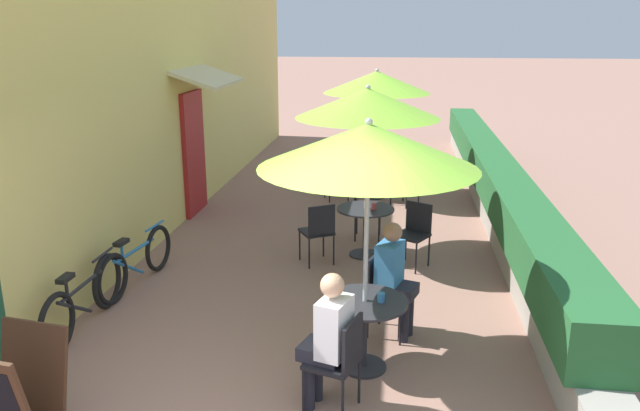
% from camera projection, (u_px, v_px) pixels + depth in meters
% --- Properties ---
extents(cafe_facade_wall, '(0.98, 14.26, 4.20)m').
position_uv_depth(cafe_facade_wall, '(193.00, 88.00, 10.99)').
color(cafe_facade_wall, '#E0CC6B').
rests_on(cafe_facade_wall, ground_plane).
extents(planter_hedge, '(0.60, 13.26, 1.01)m').
position_uv_depth(planter_hedge, '(493.00, 183.00, 10.82)').
color(planter_hedge, gray).
rests_on(planter_hedge, ground_plane).
extents(patio_table_near, '(0.81, 0.81, 0.70)m').
position_uv_depth(patio_table_near, '(364.00, 318.00, 5.87)').
color(patio_table_near, '#28282D').
rests_on(patio_table_near, ground_plane).
extents(patio_umbrella_near, '(1.95, 1.95, 2.41)m').
position_uv_depth(patio_umbrella_near, '(368.00, 146.00, 5.41)').
color(patio_umbrella_near, '#B7B7BC').
rests_on(patio_umbrella_near, ground_plane).
extents(cafe_chair_near_left, '(0.50, 0.50, 0.87)m').
position_uv_depth(cafe_chair_near_left, '(340.00, 357.00, 5.19)').
color(cafe_chair_near_left, black).
rests_on(cafe_chair_near_left, ground_plane).
extents(seated_patron_near_left, '(0.48, 0.43, 1.25)m').
position_uv_depth(seated_patron_near_left, '(328.00, 336.00, 5.19)').
color(seated_patron_near_left, '#23232D').
rests_on(seated_patron_near_left, ground_plane).
extents(cafe_chair_near_right, '(0.50, 0.50, 0.87)m').
position_uv_depth(cafe_chair_near_right, '(384.00, 288.00, 6.55)').
color(cafe_chair_near_right, black).
rests_on(cafe_chair_near_right, ground_plane).
extents(seated_patron_near_right, '(0.48, 0.43, 1.25)m').
position_uv_depth(seated_patron_near_right, '(394.00, 275.00, 6.45)').
color(seated_patron_near_right, '#23232D').
rests_on(seated_patron_near_right, ground_plane).
extents(coffee_cup_near, '(0.07, 0.07, 0.09)m').
position_uv_depth(coffee_cup_near, '(381.00, 297.00, 5.78)').
color(coffee_cup_near, teal).
rests_on(coffee_cup_near, patio_table_near).
extents(patio_table_mid, '(0.81, 0.81, 0.70)m').
position_uv_depth(patio_table_mid, '(365.00, 221.00, 8.79)').
color(patio_table_mid, '#28282D').
rests_on(patio_table_mid, ground_plane).
extents(patio_umbrella_mid, '(1.95, 1.95, 2.41)m').
position_uv_depth(patio_umbrella_mid, '(368.00, 103.00, 8.33)').
color(patio_umbrella_mid, '#B7B7BC').
rests_on(patio_umbrella_mid, ground_plane).
extents(cafe_chair_mid_left, '(0.55, 0.55, 0.87)m').
position_uv_depth(cafe_chair_mid_left, '(319.00, 229.00, 8.45)').
color(cafe_chair_mid_left, black).
rests_on(cafe_chair_mid_left, ground_plane).
extents(cafe_chair_mid_right, '(0.55, 0.55, 0.87)m').
position_uv_depth(cafe_chair_mid_right, '(414.00, 230.00, 8.41)').
color(cafe_chair_mid_right, black).
rests_on(cafe_chair_mid_right, ground_plane).
extents(cafe_chair_mid_back, '(0.40, 0.40, 0.87)m').
position_uv_depth(cafe_chair_mid_back, '(363.00, 206.00, 9.51)').
color(cafe_chair_mid_back, black).
rests_on(cafe_chair_mid_back, ground_plane).
extents(coffee_cup_mid, '(0.07, 0.07, 0.09)m').
position_uv_depth(coffee_cup_mid, '(374.00, 206.00, 8.67)').
color(coffee_cup_mid, '#B73D3D').
rests_on(coffee_cup_mid, patio_table_mid).
extents(patio_table_far, '(0.81, 0.81, 0.70)m').
position_uv_depth(patio_table_far, '(375.00, 170.00, 11.79)').
color(patio_table_far, '#28282D').
rests_on(patio_table_far, ground_plane).
extents(patio_umbrella_far, '(1.95, 1.95, 2.41)m').
position_uv_depth(patio_umbrella_far, '(377.00, 82.00, 11.33)').
color(patio_umbrella_far, '#B7B7BC').
rests_on(patio_umbrella_far, ground_plane).
extents(cafe_chair_far_left, '(0.46, 0.46, 0.87)m').
position_uv_depth(cafe_chair_far_left, '(378.00, 162.00, 12.50)').
color(cafe_chair_far_left, black).
rests_on(cafe_chair_far_left, ground_plane).
extents(cafe_chair_far_right, '(0.52, 0.52, 0.87)m').
position_uv_depth(cafe_chair_far_right, '(338.00, 174.00, 11.55)').
color(cafe_chair_far_right, black).
rests_on(cafe_chair_far_right, ground_plane).
extents(cafe_chair_far_back, '(0.56, 0.56, 0.87)m').
position_uv_depth(cafe_chair_far_back, '(408.00, 177.00, 11.32)').
color(cafe_chair_far_back, black).
rests_on(cafe_chair_far_back, ground_plane).
extents(coffee_cup_far, '(0.07, 0.07, 0.09)m').
position_uv_depth(coffee_cup_far, '(382.00, 158.00, 11.80)').
color(coffee_cup_far, teal).
rests_on(coffee_cup_far, patio_table_far).
extents(bicycle_leaning, '(0.10, 1.73, 0.74)m').
position_uv_depth(bicycle_leaning, '(83.00, 300.00, 6.69)').
color(bicycle_leaning, black).
rests_on(bicycle_leaning, ground_plane).
extents(bicycle_second, '(0.28, 1.70, 0.71)m').
position_uv_depth(bicycle_second, '(136.00, 262.00, 7.80)').
color(bicycle_second, black).
rests_on(bicycle_second, ground_plane).
extents(menu_board, '(0.69, 0.72, 0.92)m').
position_uv_depth(menu_board, '(15.00, 393.00, 4.81)').
color(menu_board, '#422819').
rests_on(menu_board, ground_plane).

